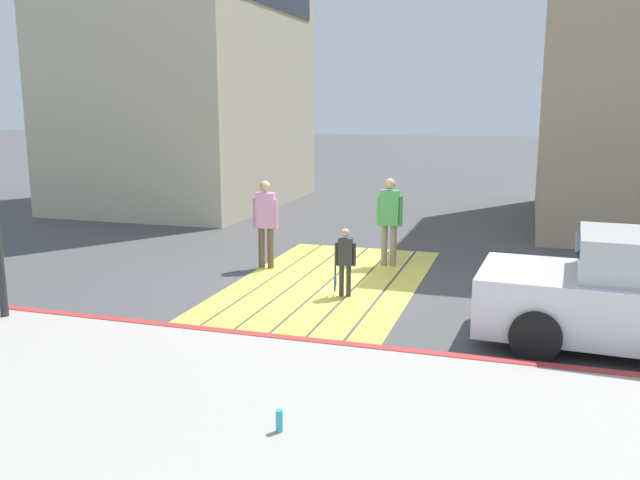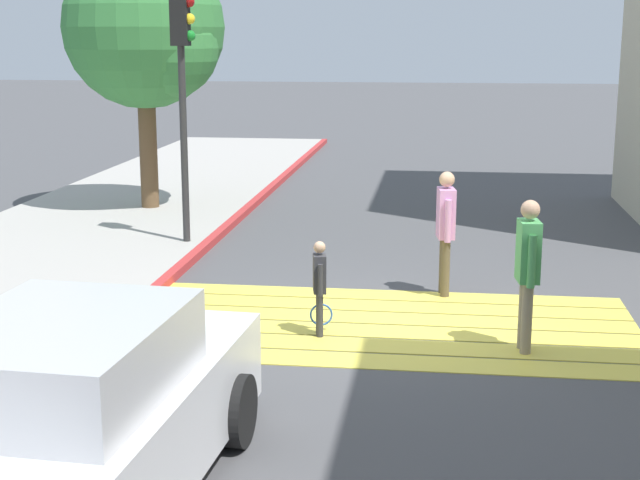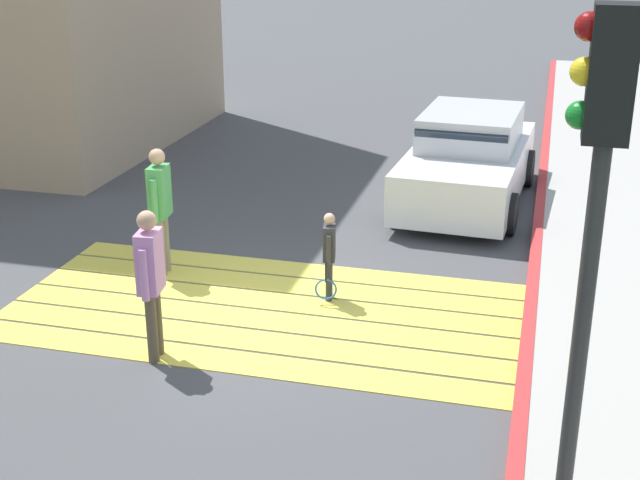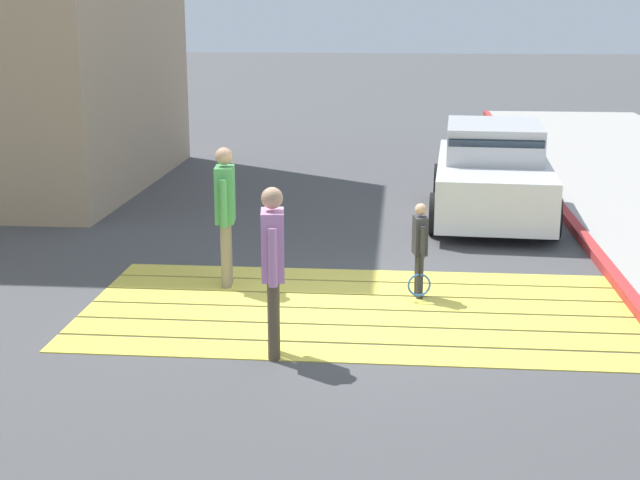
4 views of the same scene
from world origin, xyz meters
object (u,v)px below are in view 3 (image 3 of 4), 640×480
at_px(traffic_light_corner, 594,197).
at_px(pedestrian_adult_trailing, 151,275).
at_px(pedestrian_adult_lead, 160,202).
at_px(car_parked_near_curb, 468,161).
at_px(pedestrian_child_with_racket, 329,253).

xyz_separation_m(traffic_light_corner, pedestrian_adult_trailing, (4.36, -2.44, -2.02)).
bearing_deg(pedestrian_adult_lead, pedestrian_adult_trailing, 112.04).
height_order(car_parked_near_curb, pedestrian_adult_trailing, pedestrian_adult_trailing).
bearing_deg(car_parked_near_curb, traffic_light_corner, 99.98).
relative_size(traffic_light_corner, pedestrian_child_with_racket, 3.59).
relative_size(car_parked_near_curb, traffic_light_corner, 1.04).
bearing_deg(pedestrian_adult_trailing, car_parked_near_curb, -113.11).
bearing_deg(pedestrian_adult_trailing, pedestrian_adult_lead, -67.96).
height_order(traffic_light_corner, pedestrian_child_with_racket, traffic_light_corner).
xyz_separation_m(car_parked_near_curb, pedestrian_adult_lead, (3.71, 4.23, 0.30)).
relative_size(car_parked_near_curb, pedestrian_adult_lead, 2.47).
bearing_deg(traffic_light_corner, pedestrian_child_with_racket, -57.31).
height_order(car_parked_near_curb, pedestrian_child_with_racket, car_parked_near_curb).
xyz_separation_m(car_parked_near_curb, pedestrian_child_with_racket, (1.29, 4.50, -0.08)).
bearing_deg(pedestrian_adult_trailing, traffic_light_corner, 150.70).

